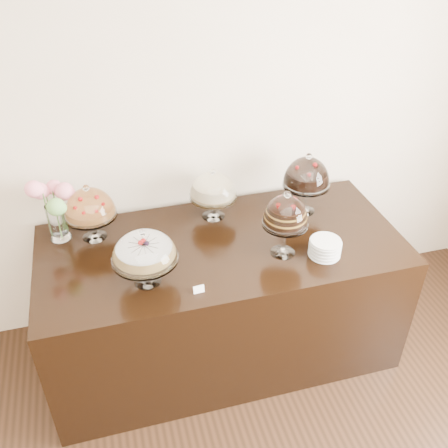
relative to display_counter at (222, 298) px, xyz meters
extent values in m
cube|color=beige|center=(-0.27, 0.55, 1.05)|extent=(5.00, 0.04, 3.00)
cube|color=black|center=(0.00, 0.00, 0.00)|extent=(2.20, 1.00, 0.90)
cone|color=white|center=(-0.48, -0.22, 0.46)|extent=(0.15, 0.15, 0.02)
cylinder|color=white|center=(-0.48, -0.22, 0.54)|extent=(0.03, 0.03, 0.13)
cylinder|color=white|center=(-0.48, -0.22, 0.61)|extent=(0.36, 0.36, 0.01)
cylinder|color=tan|center=(-0.48, -0.22, 0.65)|extent=(0.28, 0.28, 0.06)
sphere|color=#BA0F0E|center=(-0.41, -0.20, 0.69)|extent=(0.02, 0.02, 0.02)
sphere|color=#BA0F0E|center=(-0.54, -0.17, 0.69)|extent=(0.02, 0.02, 0.02)
sphere|color=#BA0F0E|center=(-0.50, -0.30, 0.69)|extent=(0.02, 0.02, 0.02)
sphere|color=white|center=(-0.48, -0.22, 0.78)|extent=(0.04, 0.04, 0.04)
cone|color=white|center=(0.32, -0.18, 0.46)|extent=(0.15, 0.15, 0.02)
cylinder|color=white|center=(0.32, -0.18, 0.56)|extent=(0.03, 0.03, 0.18)
cylinder|color=white|center=(0.32, -0.18, 0.66)|extent=(0.27, 0.27, 0.01)
cylinder|color=black|center=(0.32, -0.18, 0.72)|extent=(0.20, 0.20, 0.11)
sphere|color=#BA0F0E|center=(0.38, -0.16, 0.79)|extent=(0.02, 0.02, 0.02)
sphere|color=#BA0F0E|center=(0.31, -0.12, 0.79)|extent=(0.02, 0.02, 0.02)
sphere|color=#BA0F0E|center=(0.27, -0.19, 0.79)|extent=(0.02, 0.02, 0.02)
sphere|color=#BA0F0E|center=(0.34, -0.23, 0.79)|extent=(0.02, 0.02, 0.02)
sphere|color=white|center=(0.32, -0.18, 0.85)|extent=(0.04, 0.04, 0.04)
cone|color=white|center=(0.03, 0.31, 0.46)|extent=(0.15, 0.15, 0.02)
cylinder|color=white|center=(0.03, 0.31, 0.54)|extent=(0.03, 0.03, 0.12)
cylinder|color=white|center=(0.03, 0.31, 0.60)|extent=(0.31, 0.31, 0.01)
cylinder|color=#F6E5BE|center=(0.03, 0.31, 0.65)|extent=(0.25, 0.25, 0.08)
sphere|color=white|center=(0.03, 0.31, 0.78)|extent=(0.04, 0.04, 0.04)
cone|color=white|center=(0.62, 0.21, 0.46)|extent=(0.15, 0.15, 0.02)
cylinder|color=white|center=(0.62, 0.21, 0.56)|extent=(0.03, 0.03, 0.17)
cylinder|color=white|center=(0.62, 0.21, 0.65)|extent=(0.31, 0.31, 0.01)
cylinder|color=black|center=(0.62, 0.21, 0.70)|extent=(0.25, 0.25, 0.08)
sphere|color=#BA0F0E|center=(0.68, 0.23, 0.75)|extent=(0.02, 0.02, 0.02)
sphere|color=#BA0F0E|center=(0.57, 0.26, 0.75)|extent=(0.02, 0.02, 0.02)
sphere|color=#BA0F0E|center=(0.60, 0.14, 0.75)|extent=(0.02, 0.02, 0.02)
sphere|color=white|center=(0.62, 0.21, 0.85)|extent=(0.04, 0.04, 0.04)
cone|color=white|center=(-0.74, 0.28, 0.46)|extent=(0.15, 0.15, 0.02)
cylinder|color=white|center=(-0.74, 0.28, 0.54)|extent=(0.03, 0.03, 0.13)
cylinder|color=white|center=(-0.74, 0.28, 0.61)|extent=(0.31, 0.31, 0.01)
cylinder|color=#BB7637|center=(-0.74, 0.28, 0.64)|extent=(0.26, 0.26, 0.04)
sphere|color=#BA0F0E|center=(-0.67, 0.30, 0.67)|extent=(0.02, 0.02, 0.02)
sphere|color=#BA0F0E|center=(-0.72, 0.35, 0.67)|extent=(0.02, 0.02, 0.02)
sphere|color=#BA0F0E|center=(-0.79, 0.33, 0.67)|extent=(0.02, 0.02, 0.02)
sphere|color=#BA0F0E|center=(-0.81, 0.26, 0.67)|extent=(0.02, 0.02, 0.02)
sphere|color=#BA0F0E|center=(-0.75, 0.21, 0.67)|extent=(0.02, 0.02, 0.02)
sphere|color=#BA0F0E|center=(-0.68, 0.23, 0.67)|extent=(0.02, 0.02, 0.02)
sphere|color=white|center=(-0.74, 0.28, 0.80)|extent=(0.04, 0.04, 0.04)
cylinder|color=white|center=(-0.94, 0.32, 0.57)|extent=(0.11, 0.11, 0.24)
cylinder|color=#476B2D|center=(-0.90, 0.32, 0.63)|extent=(0.01, 0.01, 0.28)
sphere|color=pink|center=(-0.86, 0.33, 0.77)|extent=(0.11, 0.11, 0.11)
cylinder|color=#476B2D|center=(-0.93, 0.36, 0.63)|extent=(0.01, 0.01, 0.27)
sphere|color=pink|center=(-0.92, 0.40, 0.76)|extent=(0.09, 0.09, 0.09)
cylinder|color=#476B2D|center=(-0.97, 0.34, 0.63)|extent=(0.01, 0.01, 0.28)
sphere|color=pink|center=(-1.00, 0.36, 0.77)|extent=(0.10, 0.10, 0.10)
cylinder|color=#476B2D|center=(-0.98, 0.29, 0.67)|extent=(0.01, 0.01, 0.35)
sphere|color=pink|center=(-1.02, 0.27, 0.84)|extent=(0.10, 0.10, 0.10)
cylinder|color=#476B2D|center=(-0.92, 0.25, 0.62)|extent=(0.01, 0.01, 0.26)
sphere|color=#61994A|center=(-0.91, 0.19, 0.75)|extent=(0.10, 0.10, 0.10)
cylinder|color=silver|center=(0.55, -0.26, 0.45)|extent=(0.18, 0.18, 0.01)
cylinder|color=silver|center=(0.55, -0.26, 0.47)|extent=(0.17, 0.17, 0.01)
cylinder|color=silver|center=(0.55, -0.26, 0.48)|extent=(0.18, 0.18, 0.01)
cylinder|color=silver|center=(0.55, -0.26, 0.49)|extent=(0.17, 0.17, 0.01)
cylinder|color=silver|center=(0.55, -0.26, 0.50)|extent=(0.18, 0.18, 0.01)
cylinder|color=silver|center=(0.55, -0.26, 0.51)|extent=(0.17, 0.17, 0.01)
cylinder|color=silver|center=(0.55, -0.26, 0.52)|extent=(0.18, 0.18, 0.01)
cylinder|color=silver|center=(0.55, -0.26, 0.53)|extent=(0.17, 0.17, 0.01)
cylinder|color=silver|center=(0.55, -0.26, 0.54)|extent=(0.18, 0.18, 0.01)
cylinder|color=silver|center=(0.55, -0.26, 0.55)|extent=(0.17, 0.17, 0.01)
cube|color=white|center=(-0.23, -0.38, 0.47)|extent=(0.06, 0.02, 0.04)
camera|label=1|loc=(-0.62, -2.32, 2.28)|focal=40.00mm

